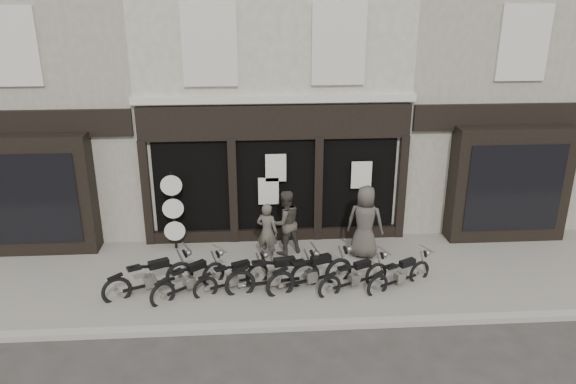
{
  "coord_description": "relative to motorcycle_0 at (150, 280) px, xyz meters",
  "views": [
    {
      "loc": [
        -0.61,
        -11.29,
        6.84
      ],
      "look_at": [
        0.24,
        1.6,
        2.01
      ],
      "focal_mm": 35.0,
      "sensor_mm": 36.0,
      "label": 1
    }
  ],
  "objects": [
    {
      "name": "motorcycle_6",
      "position": [
        5.82,
        -0.13,
        -0.05
      ],
      "size": [
        1.73,
        1.08,
        0.9
      ],
      "rotation": [
        0.0,
        0.0,
        0.47
      ],
      "color": "black",
      "rests_on": "ground"
    },
    {
      "name": "advert_sign_post",
      "position": [
        0.32,
        2.21,
        0.7
      ],
      "size": [
        0.56,
        0.36,
        2.28
      ],
      "rotation": [
        0.0,
        0.0,
        0.1
      ],
      "color": "black",
      "rests_on": "ground"
    },
    {
      "name": "motorcycle_3",
      "position": [
        2.86,
        -0.09,
        0.02
      ],
      "size": [
        2.25,
        0.75,
        1.09
      ],
      "rotation": [
        0.0,
        0.0,
        0.19
      ],
      "color": "black",
      "rests_on": "ground"
    },
    {
      "name": "motorcycle_4",
      "position": [
        3.73,
        -0.05,
        0.01
      ],
      "size": [
        2.12,
        1.08,
        1.07
      ],
      "rotation": [
        0.0,
        0.0,
        0.36
      ],
      "color": "black",
      "rests_on": "ground"
    },
    {
      "name": "motorcycle_0",
      "position": [
        0.0,
        0.0,
        0.0
      ],
      "size": [
        2.01,
        1.21,
        1.04
      ],
      "rotation": [
        0.0,
        0.0,
        0.45
      ],
      "color": "black",
      "rests_on": "ground"
    },
    {
      "name": "pavement",
      "position": [
        3.03,
        0.61,
        -0.35
      ],
      "size": [
        30.0,
        4.2,
        0.12
      ],
      "primitive_type": "cube",
      "color": "slate",
      "rests_on": "ground_plane"
    },
    {
      "name": "man_centre",
      "position": [
        3.24,
        1.78,
        0.58
      ],
      "size": [
        1.04,
        0.94,
        1.74
      ],
      "primitive_type": "imported",
      "rotation": [
        0.0,
        0.0,
        3.54
      ],
      "color": "#3B3630",
      "rests_on": "pavement"
    },
    {
      "name": "motorcycle_1",
      "position": [
        0.91,
        -0.09,
        -0.03
      ],
      "size": [
        1.7,
        1.45,
        0.97
      ],
      "rotation": [
        0.0,
        0.0,
        0.67
      ],
      "color": "black",
      "rests_on": "ground"
    },
    {
      "name": "man_left",
      "position": [
        2.75,
        1.43,
        0.48
      ],
      "size": [
        0.66,
        0.57,
        1.54
      ],
      "primitive_type": "imported",
      "rotation": [
        0.0,
        0.0,
        2.72
      ],
      "color": "#464239",
      "rests_on": "pavement"
    },
    {
      "name": "neighbour_right",
      "position": [
        9.38,
        5.61,
        3.63
      ],
      "size": [
        5.6,
        6.73,
        8.34
      ],
      "color": "#9C9484",
      "rests_on": "ground"
    },
    {
      "name": "motorcycle_2",
      "position": [
        1.9,
        -0.0,
        -0.05
      ],
      "size": [
        1.79,
        1.05,
        0.92
      ],
      "rotation": [
        0.0,
        0.0,
        0.44
      ],
      "color": "black",
      "rests_on": "ground"
    },
    {
      "name": "ground_plane",
      "position": [
        3.03,
        -0.29,
        -0.41
      ],
      "size": [
        90.0,
        90.0,
        0.0
      ],
      "primitive_type": "plane",
      "color": "#2D2B28",
      "rests_on": "ground"
    },
    {
      "name": "man_right",
      "position": [
        5.27,
        1.46,
        0.67
      ],
      "size": [
        1.1,
        0.91,
        1.93
      ],
      "primitive_type": "imported",
      "rotation": [
        0.0,
        0.0,
        2.78
      ],
      "color": "#3F3A34",
      "rests_on": "pavement"
    },
    {
      "name": "neighbour_left",
      "position": [
        -3.32,
        5.61,
        3.63
      ],
      "size": [
        5.6,
        6.73,
        8.34
      ],
      "color": "#9C9484",
      "rests_on": "ground"
    },
    {
      "name": "kerb",
      "position": [
        3.03,
        -1.54,
        -0.35
      ],
      "size": [
        30.0,
        0.25,
        0.13
      ],
      "primitive_type": "cube",
      "color": "gray",
      "rests_on": "ground_plane"
    },
    {
      "name": "motorcycle_5",
      "position": [
        4.73,
        -0.16,
        -0.05
      ],
      "size": [
        1.79,
        1.04,
        0.92
      ],
      "rotation": [
        0.0,
        0.0,
        0.43
      ],
      "color": "black",
      "rests_on": "ground"
    },
    {
      "name": "central_building",
      "position": [
        3.03,
        5.66,
        3.67
      ],
      "size": [
        7.3,
        6.22,
        8.34
      ],
      "color": "beige",
      "rests_on": "ground"
    }
  ]
}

